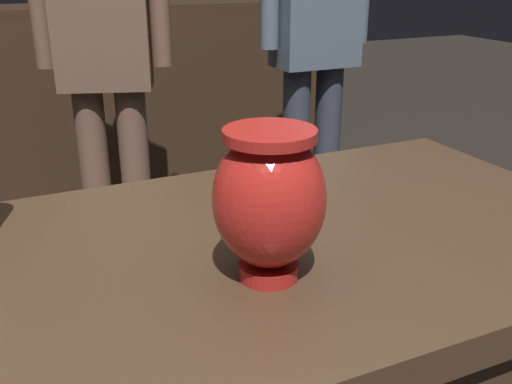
{
  "coord_description": "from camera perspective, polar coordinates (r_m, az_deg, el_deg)",
  "views": [
    {
      "loc": [
        -0.31,
        -0.71,
        1.19
      ],
      "look_at": [
        -0.01,
        -0.05,
        0.9
      ],
      "focal_mm": 41.36,
      "sensor_mm": 36.0,
      "label": 1
    }
  ],
  "objects": [
    {
      "name": "visitor_near_right",
      "position": [
        2.37,
        5.8,
        15.64
      ],
      "size": [
        0.47,
        0.19,
        1.61
      ],
      "rotation": [
        0.0,
        0.0,
        3.15
      ],
      "color": "#333847",
      "rests_on": "ground_plane"
    },
    {
      "name": "visitor_center_back",
      "position": [
        2.18,
        -14.5,
        13.35
      ],
      "size": [
        0.45,
        0.27,
        1.53
      ],
      "rotation": [
        0.0,
        0.0,
        2.82
      ],
      "color": "brown",
      "rests_on": "ground_plane"
    },
    {
      "name": "back_display_shelf",
      "position": [
        3.01,
        -18.31,
        7.26
      ],
      "size": [
        2.6,
        0.4,
        0.99
      ],
      "color": "#382619",
      "rests_on": "ground_plane"
    },
    {
      "name": "vase_centerpiece",
      "position": [
        0.73,
        1.28,
        -0.68
      ],
      "size": [
        0.14,
        0.14,
        0.2
      ],
      "color": "red",
      "rests_on": "display_plinth"
    }
  ]
}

